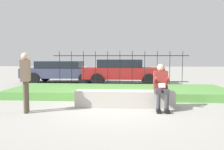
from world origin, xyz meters
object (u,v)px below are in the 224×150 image
(person_seated_reader, at_px, (161,85))
(person_passerby, at_px, (26,77))
(stone_bench, at_px, (124,100))
(car_parked_center, at_px, (122,71))
(car_parked_left, at_px, (63,71))

(person_seated_reader, height_order, person_passerby, person_passerby)
(stone_bench, height_order, person_passerby, person_passerby)
(stone_bench, height_order, person_seated_reader, person_seated_reader)
(stone_bench, relative_size, person_passerby, 1.82)
(stone_bench, height_order, car_parked_center, car_parked_center)
(car_parked_left, distance_m, car_parked_center, 3.50)
(person_seated_reader, height_order, car_parked_left, person_seated_reader)
(person_seated_reader, bearing_deg, car_parked_center, 101.58)
(car_parked_left, xyz_separation_m, person_passerby, (1.05, -6.86, 0.25))
(car_parked_center, bearing_deg, person_passerby, -110.62)
(stone_bench, xyz_separation_m, car_parked_center, (-0.17, 5.54, 0.52))
(person_seated_reader, distance_m, car_parked_center, 5.95)
(car_parked_left, bearing_deg, person_passerby, -81.68)
(car_parked_center, bearing_deg, person_seated_reader, -78.25)
(car_parked_left, bearing_deg, car_parked_center, -8.27)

